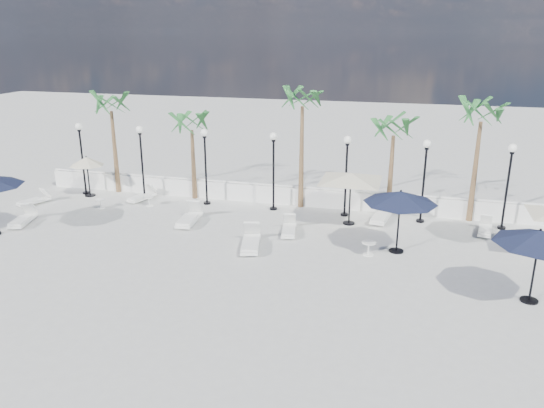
% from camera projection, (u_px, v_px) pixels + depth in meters
% --- Properties ---
extents(ground, '(100.00, 100.00, 0.00)m').
position_uv_depth(ground, '(230.00, 262.00, 20.17)').
color(ground, '#AFAFAA').
rests_on(ground, ground).
extents(balustrade, '(26.00, 0.30, 1.01)m').
position_uv_depth(balustrade, '(278.00, 195.00, 26.92)').
color(balustrade, silver).
rests_on(balustrade, ground).
extents(lamppost_0, '(0.36, 0.36, 3.84)m').
position_uv_depth(lamppost_0, '(81.00, 148.00, 27.93)').
color(lamppost_0, black).
rests_on(lamppost_0, ground).
extents(lamppost_1, '(0.36, 0.36, 3.84)m').
position_uv_depth(lamppost_1, '(141.00, 152.00, 27.08)').
color(lamppost_1, black).
rests_on(lamppost_1, ground).
extents(lamppost_2, '(0.36, 0.36, 3.84)m').
position_uv_depth(lamppost_2, '(205.00, 156.00, 26.23)').
color(lamppost_2, black).
rests_on(lamppost_2, ground).
extents(lamppost_3, '(0.36, 0.36, 3.84)m').
position_uv_depth(lamppost_3, '(274.00, 160.00, 25.38)').
color(lamppost_3, black).
rests_on(lamppost_3, ground).
extents(lamppost_4, '(0.36, 0.36, 3.84)m').
position_uv_depth(lamppost_4, '(347.00, 165.00, 24.52)').
color(lamppost_4, black).
rests_on(lamppost_4, ground).
extents(lamppost_5, '(0.36, 0.36, 3.84)m').
position_uv_depth(lamppost_5, '(425.00, 169.00, 23.67)').
color(lamppost_5, black).
rests_on(lamppost_5, ground).
extents(lamppost_6, '(0.36, 0.36, 3.84)m').
position_uv_depth(lamppost_6, '(509.00, 175.00, 22.82)').
color(lamppost_6, black).
rests_on(lamppost_6, ground).
extents(palm_0, '(2.60, 2.60, 5.50)m').
position_uv_depth(palm_0, '(111.00, 109.00, 27.67)').
color(palm_0, brown).
rests_on(palm_0, ground).
extents(palm_1, '(2.60, 2.60, 4.70)m').
position_uv_depth(palm_1, '(192.00, 127.00, 26.81)').
color(palm_1, brown).
rests_on(palm_1, ground).
extents(palm_2, '(2.60, 2.60, 6.10)m').
position_uv_depth(palm_2, '(302.00, 104.00, 25.01)').
color(palm_2, brown).
rests_on(palm_2, ground).
extents(palm_3, '(2.60, 2.60, 4.90)m').
position_uv_depth(palm_3, '(394.00, 132.00, 24.32)').
color(palm_3, brown).
rests_on(palm_3, ground).
extents(palm_4, '(2.60, 2.60, 5.70)m').
position_uv_depth(palm_4, '(481.00, 119.00, 23.18)').
color(palm_4, brown).
rests_on(palm_4, ground).
extents(lounger_0, '(1.08, 1.98, 0.71)m').
position_uv_depth(lounger_0, '(23.00, 219.00, 24.10)').
color(lounger_0, silver).
rests_on(lounger_0, ground).
extents(lounger_1, '(1.12, 1.75, 0.62)m').
position_uv_depth(lounger_1, '(34.00, 200.00, 26.90)').
color(lounger_1, silver).
rests_on(lounger_1, ground).
extents(lounger_2, '(0.98, 1.80, 0.64)m').
position_uv_depth(lounger_2, '(142.00, 196.00, 27.52)').
color(lounger_2, silver).
rests_on(lounger_2, ground).
extents(lounger_3, '(0.88, 2.18, 0.80)m').
position_uv_depth(lounger_3, '(189.00, 218.00, 24.18)').
color(lounger_3, silver).
rests_on(lounger_3, ground).
extents(lounger_4, '(0.95, 2.08, 0.75)m').
position_uv_depth(lounger_4, '(381.00, 215.00, 24.54)').
color(lounger_4, silver).
rests_on(lounger_4, ground).
extents(lounger_5, '(1.15, 2.23, 0.80)m').
position_uv_depth(lounger_5, '(251.00, 242.00, 21.40)').
color(lounger_5, silver).
rests_on(lounger_5, ground).
extents(lounger_6, '(0.86, 1.83, 0.66)m').
position_uv_depth(lounger_6, '(289.00, 229.00, 22.95)').
color(lounger_6, silver).
rests_on(lounger_6, ground).
extents(lounger_7, '(0.77, 1.70, 0.61)m').
position_uv_depth(lounger_7, '(485.00, 229.00, 23.00)').
color(lounger_7, silver).
rests_on(lounger_7, ground).
extents(side_table_0, '(0.48, 0.48, 0.47)m').
position_uv_depth(side_table_0, '(149.00, 201.00, 26.58)').
color(side_table_0, silver).
rests_on(side_table_0, ground).
extents(side_table_1, '(0.48, 0.48, 0.46)m').
position_uv_depth(side_table_1, '(100.00, 203.00, 26.26)').
color(side_table_1, silver).
rests_on(side_table_1, ground).
extents(side_table_2, '(0.56, 0.56, 0.54)m').
position_uv_depth(side_table_2, '(369.00, 247.00, 20.73)').
color(side_table_2, silver).
rests_on(side_table_2, ground).
extents(parasol_navy_mid, '(2.87, 2.87, 2.58)m').
position_uv_depth(parasol_navy_mid, '(400.00, 197.00, 20.44)').
color(parasol_navy_mid, black).
rests_on(parasol_navy_mid, ground).
extents(parasol_navy_right, '(2.82, 2.82, 2.53)m').
position_uv_depth(parasol_navy_right, '(539.00, 238.00, 16.56)').
color(parasol_navy_right, black).
rests_on(parasol_navy_right, ground).
extents(parasol_cream_sq_a, '(5.25, 5.25, 2.58)m').
position_uv_depth(parasol_cream_sq_a, '(351.00, 173.00, 23.47)').
color(parasol_cream_sq_a, black).
rests_on(parasol_cream_sq_a, ground).
extents(parasol_cream_small, '(1.78, 1.78, 2.18)m').
position_uv_depth(parasol_cream_small, '(87.00, 162.00, 27.74)').
color(parasol_cream_small, black).
rests_on(parasol_cream_small, ground).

